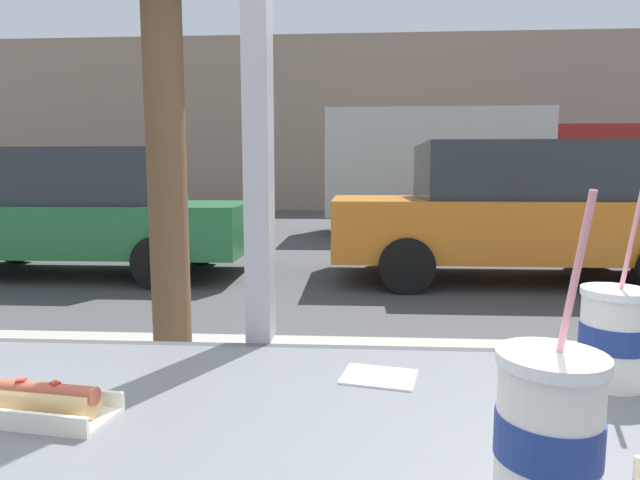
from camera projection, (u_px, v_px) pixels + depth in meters
ground_plane at (342, 253)px, 9.07m from camera, size 60.00×60.00×0.00m
sidewalk_strip at (315, 428)px, 2.73m from camera, size 16.00×2.80×0.10m
building_facade_far at (349, 125)px, 19.84m from camera, size 28.00×1.20×6.36m
soda_cup_left at (548, 434)px, 0.51m from camera, size 0.10×0.10×0.33m
soda_cup_right at (613, 335)px, 0.84m from camera, size 0.10×0.10×0.32m
hotdog_tray_far at (26, 400)px, 0.74m from camera, size 0.26×0.12×0.05m
napkin_wrapper at (379, 377)px, 0.88m from camera, size 0.14×0.11×0.00m
parked_car_green at (78, 212)px, 7.11m from camera, size 4.66×1.90×1.68m
parked_car_orange at (512, 211)px, 6.74m from camera, size 4.55×2.02×1.74m
box_truck at (467, 167)px, 11.72m from camera, size 6.38×2.44×2.70m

